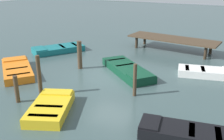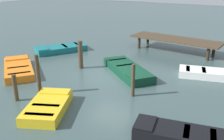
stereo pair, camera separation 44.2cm
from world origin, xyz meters
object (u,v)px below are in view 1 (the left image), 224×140
(mooring_piling_mid_right, at_px, (39,76))
(rowboat_dark_green, at_px, (127,70))
(dock_segment, at_px, (173,40))
(rowboat_teal, at_px, (58,49))
(rowboat_orange, at_px, (17,69))
(rowboat_yellow, at_px, (51,107))
(rowboat_black, at_px, (184,133))
(mooring_piling_near_left, at_px, (17,89))
(mooring_piling_center, at_px, (80,55))
(rowboat_white, at_px, (207,72))
(mooring_piling_far_right, at_px, (135,80))

(mooring_piling_mid_right, bearing_deg, rowboat_dark_green, 60.70)
(dock_segment, xyz_separation_m, rowboat_teal, (-7.28, -3.97, -0.64))
(rowboat_orange, distance_m, mooring_piling_mid_right, 3.61)
(rowboat_yellow, bearing_deg, rowboat_black, -105.91)
(rowboat_yellow, xyz_separation_m, mooring_piling_mid_right, (-1.47, 1.08, 0.74))
(rowboat_black, relative_size, rowboat_dark_green, 0.79)
(mooring_piling_near_left, xyz_separation_m, mooring_piling_mid_right, (0.40, 1.02, 0.34))
(rowboat_teal, bearing_deg, rowboat_dark_green, 107.65)
(rowboat_yellow, distance_m, mooring_piling_center, 5.30)
(dock_segment, relative_size, rowboat_white, 2.03)
(dock_segment, bearing_deg, mooring_piling_near_left, -102.91)
(rowboat_orange, relative_size, rowboat_teal, 0.99)
(rowboat_dark_green, bearing_deg, mooring_piling_mid_right, -79.47)
(rowboat_yellow, height_order, mooring_piling_center, mooring_piling_center)
(rowboat_yellow, distance_m, mooring_piling_near_left, 1.92)
(rowboat_yellow, bearing_deg, dock_segment, -33.26)
(rowboat_dark_green, relative_size, mooring_piling_far_right, 2.60)
(rowboat_white, bearing_deg, rowboat_dark_green, -172.01)
(dock_segment, height_order, rowboat_white, dock_segment)
(rowboat_yellow, bearing_deg, rowboat_orange, 37.15)
(rowboat_teal, bearing_deg, mooring_piling_center, 89.38)
(mooring_piling_near_left, bearing_deg, rowboat_yellow, -1.89)
(rowboat_teal, distance_m, mooring_piling_far_right, 8.76)
(dock_segment, distance_m, rowboat_white, 5.11)
(mooring_piling_mid_right, bearing_deg, rowboat_white, 42.37)
(rowboat_orange, bearing_deg, dock_segment, -88.60)
(mooring_piling_mid_right, bearing_deg, mooring_piling_far_right, 25.60)
(dock_segment, bearing_deg, mooring_piling_center, -115.49)
(rowboat_dark_green, height_order, mooring_piling_center, mooring_piling_center)
(dock_segment, relative_size, mooring_piling_far_right, 4.27)
(rowboat_white, bearing_deg, mooring_piling_near_left, -148.16)
(rowboat_orange, relative_size, mooring_piling_mid_right, 1.97)
(rowboat_black, distance_m, rowboat_yellow, 5.23)
(rowboat_teal, distance_m, mooring_piling_center, 4.10)
(mooring_piling_far_right, relative_size, mooring_piling_center, 0.93)
(rowboat_orange, bearing_deg, mooring_piling_far_right, -138.00)
(mooring_piling_near_left, height_order, mooring_piling_center, mooring_piling_center)
(mooring_piling_mid_right, distance_m, mooring_piling_center, 3.87)
(rowboat_yellow, height_order, mooring_piling_far_right, mooring_piling_far_right)
(mooring_piling_near_left, bearing_deg, dock_segment, 70.41)
(dock_segment, xyz_separation_m, mooring_piling_center, (-3.91, -6.21, -0.02))
(rowboat_white, bearing_deg, rowboat_yellow, -139.11)
(mooring_piling_mid_right, xyz_separation_m, mooring_piling_center, (-0.37, 3.85, -0.12))
(mooring_piling_near_left, xyz_separation_m, mooring_piling_center, (0.04, 4.87, 0.22))
(rowboat_orange, xyz_separation_m, rowboat_dark_green, (5.61, 2.79, -0.00))
(rowboat_orange, relative_size, rowboat_yellow, 1.27)
(rowboat_black, bearing_deg, rowboat_teal, -41.63)
(dock_segment, bearing_deg, mooring_piling_far_right, -80.69)
(rowboat_yellow, relative_size, mooring_piling_near_left, 2.41)
(rowboat_white, relative_size, rowboat_yellow, 1.09)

